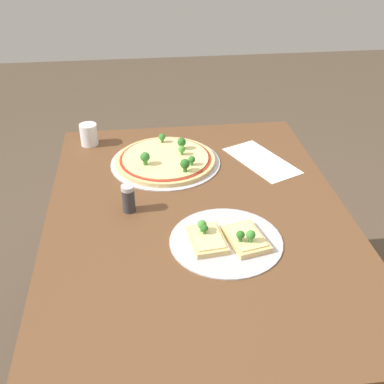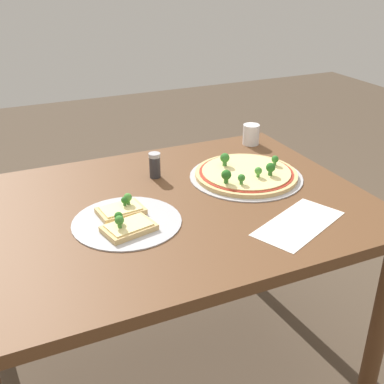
{
  "view_description": "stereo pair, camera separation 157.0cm",
  "coord_description": "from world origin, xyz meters",
  "px_view_note": "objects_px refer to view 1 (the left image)",
  "views": [
    {
      "loc": [
        -1.18,
        0.16,
        1.56
      ],
      "look_at": [
        0.09,
        0.01,
        0.75
      ],
      "focal_mm": 45.0,
      "sensor_mm": 36.0,
      "label": 1
    },
    {
      "loc": [
        -0.47,
        -1.23,
        1.41
      ],
      "look_at": [
        0.09,
        0.01,
        0.75
      ],
      "focal_mm": 45.0,
      "sensor_mm": 36.0,
      "label": 2
    }
  ],
  "objects_px": {
    "pizza_tray_whole": "(166,160)",
    "condiment_shaker": "(128,198)",
    "pizza_tray_slice": "(227,239)",
    "drinking_cup": "(89,135)",
    "dining_table": "(198,236)"
  },
  "relations": [
    {
      "from": "pizza_tray_whole",
      "to": "condiment_shaker",
      "type": "relative_size",
      "value": 4.45
    },
    {
      "from": "pizza_tray_slice",
      "to": "pizza_tray_whole",
      "type": "bearing_deg",
      "value": 15.71
    },
    {
      "from": "pizza_tray_whole",
      "to": "condiment_shaker",
      "type": "distance_m",
      "value": 0.32
    },
    {
      "from": "pizza_tray_slice",
      "to": "drinking_cup",
      "type": "height_order",
      "value": "drinking_cup"
    },
    {
      "from": "dining_table",
      "to": "condiment_shaker",
      "type": "height_order",
      "value": "condiment_shaker"
    },
    {
      "from": "dining_table",
      "to": "condiment_shaker",
      "type": "distance_m",
      "value": 0.25
    },
    {
      "from": "condiment_shaker",
      "to": "dining_table",
      "type": "bearing_deg",
      "value": -100.69
    },
    {
      "from": "pizza_tray_whole",
      "to": "condiment_shaker",
      "type": "height_order",
      "value": "condiment_shaker"
    },
    {
      "from": "condiment_shaker",
      "to": "pizza_tray_slice",
      "type": "bearing_deg",
      "value": -125.36
    },
    {
      "from": "pizza_tray_whole",
      "to": "pizza_tray_slice",
      "type": "distance_m",
      "value": 0.49
    },
    {
      "from": "dining_table",
      "to": "drinking_cup",
      "type": "distance_m",
      "value": 0.63
    },
    {
      "from": "pizza_tray_whole",
      "to": "drinking_cup",
      "type": "xyz_separation_m",
      "value": [
        0.18,
        0.28,
        0.03
      ]
    },
    {
      "from": "condiment_shaker",
      "to": "pizza_tray_whole",
      "type": "bearing_deg",
      "value": -24.98
    },
    {
      "from": "dining_table",
      "to": "pizza_tray_whole",
      "type": "relative_size",
      "value": 3.21
    },
    {
      "from": "dining_table",
      "to": "drinking_cup",
      "type": "height_order",
      "value": "drinking_cup"
    }
  ]
}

